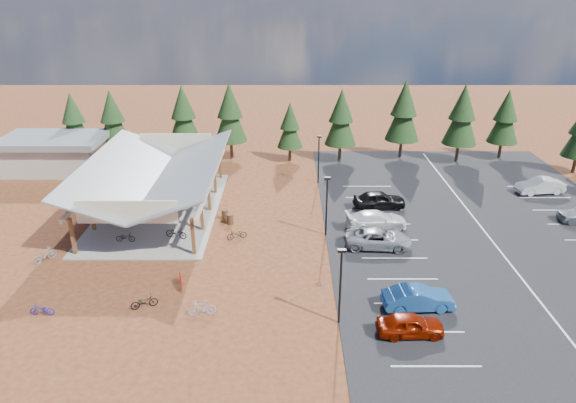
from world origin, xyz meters
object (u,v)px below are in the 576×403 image
at_px(bike_11, 180,280).
at_px(car_4, 379,200).
at_px(lamp_post_0, 340,281).
at_px(bike_6, 179,191).
at_px(bike_2, 144,202).
at_px(car_9, 540,186).
at_px(bike_4, 176,233).
at_px(bike_13, 202,308).
at_px(car_0, 410,325).
at_px(bike_3, 158,175).
at_px(bike_7, 197,184).
at_px(bike_10, 42,310).
at_px(trash_bin_0, 225,214).
at_px(bike_16, 237,234).
at_px(bike_5, 193,207).
at_px(lamp_post_2, 319,156).
at_px(lamp_post_1, 327,202).
at_px(bike_12, 144,302).
at_px(trash_bin_1, 230,219).
at_px(bike_1, 132,212).
at_px(car_3, 376,220).
at_px(bike_0, 125,237).
at_px(car_2, 378,239).
at_px(bike_pavilion, 156,171).
at_px(bike_9, 45,255).
at_px(car_1, 418,298).
at_px(outbuilding, 55,153).

xyz_separation_m(bike_11, car_4, (15.90, 13.44, 0.33)).
height_order(lamp_post_0, bike_6, lamp_post_0).
xyz_separation_m(bike_2, car_9, (38.58, 3.44, 0.24)).
bearing_deg(car_9, bike_4, -81.25).
relative_size(bike_13, car_0, 0.44).
distance_m(bike_2, bike_4, 7.82).
relative_size(bike_3, bike_6, 1.10).
xyz_separation_m(bike_7, car_0, (16.51, -23.40, 0.13)).
relative_size(bike_10, car_0, 0.39).
relative_size(trash_bin_0, bike_16, 0.54).
distance_m(trash_bin_0, bike_13, 14.39).
bearing_deg(bike_11, bike_5, 80.68).
bearing_deg(bike_13, lamp_post_2, 150.66).
distance_m(lamp_post_1, bike_12, 16.43).
xyz_separation_m(trash_bin_1, bike_4, (-4.11, -2.92, 0.14)).
bearing_deg(bike_1, bike_3, 7.58).
distance_m(bike_16, car_3, 11.90).
bearing_deg(trash_bin_0, bike_12, -105.19).
height_order(bike_0, car_2, car_2).
xyz_separation_m(bike_pavilion, bike_4, (2.69, -5.76, -3.23)).
distance_m(bike_9, bike_13, 14.58).
bearing_deg(bike_pavilion, lamp_post_1, -18.43).
distance_m(bike_6, car_9, 35.82).
distance_m(bike_6, bike_10, 20.18).
distance_m(bike_1, car_1, 26.19).
bearing_deg(bike_9, bike_4, -121.74).
distance_m(bike_4, bike_7, 10.96).
bearing_deg(bike_1, car_4, -76.31).
relative_size(lamp_post_0, car_2, 0.98).
relative_size(bike_0, car_9, 0.33).
height_order(bike_1, bike_9, bike_9).
relative_size(bike_11, bike_16, 1.06).
xyz_separation_m(lamp_post_2, trash_bin_1, (-8.19, -9.85, -2.53)).
relative_size(bike_7, bike_12, 0.94).
distance_m(bike_2, bike_5, 4.97).
distance_m(bike_3, bike_6, 5.43).
xyz_separation_m(bike_11, bike_16, (3.23, 7.15, -0.09)).
relative_size(outbuilding, lamp_post_2, 2.14).
distance_m(car_1, car_2, 8.45).
bearing_deg(car_1, bike_11, 76.35).
xyz_separation_m(bike_3, car_4, (22.31, -7.28, 0.21)).
bearing_deg(bike_7, bike_6, 125.61).
bearing_deg(bike_0, bike_11, -138.04).
distance_m(outbuilding, trash_bin_0, 24.05).
distance_m(bike_10, bike_12, 6.29).
distance_m(outbuilding, bike_7, 17.66).
bearing_deg(bike_pavilion, bike_0, -101.23).
xyz_separation_m(lamp_post_0, car_3, (4.38, 13.23, -2.18)).
height_order(bike_2, bike_3, bike_3).
distance_m(bike_4, bike_10, 12.29).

